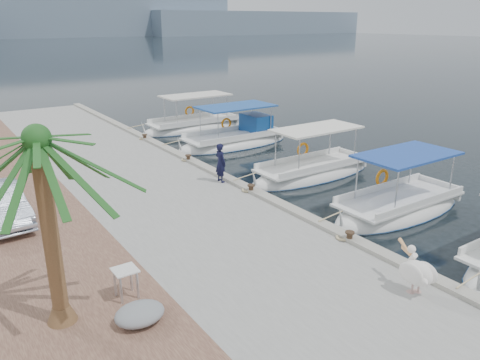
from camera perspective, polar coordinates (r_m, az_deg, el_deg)
name	(u,v)px	position (r m, az deg, el deg)	size (l,w,h in m)	color
ground	(283,216)	(17.02, 5.25, -4.38)	(400.00, 400.00, 0.00)	black
concrete_quay	(149,187)	(19.50, -11.06, -0.79)	(6.00, 40.00, 0.50)	gray
quay_curb	(207,168)	(20.57, -4.02, 1.47)	(0.44, 40.00, 0.12)	gray
cobblestone_strip	(17,213)	(18.30, -25.55, -3.69)	(4.00, 40.00, 0.50)	brown
distant_hills	(23,18)	(217.15, -24.90, 17.47)	(330.00, 60.00, 18.00)	slate
fishing_caique_b	(398,209)	(18.14, 18.72, -3.41)	(6.22, 2.34, 2.83)	white
fishing_caique_c	(312,174)	(21.36, 8.74, 0.73)	(6.67, 2.14, 2.83)	white
fishing_caique_d	(235,142)	(26.57, -0.62, 4.70)	(7.02, 2.57, 2.83)	white
fishing_caique_e	(194,128)	(30.56, -5.62, 6.37)	(7.22, 2.37, 2.83)	white
mooring_bollards	(251,188)	(17.67, 1.36, -0.99)	(0.28, 20.28, 0.33)	black
pelican	(417,272)	(12.04, 20.75, -10.40)	(0.83, 1.36, 1.08)	tan
fisherman	(221,163)	(18.74, -2.38, 2.12)	(0.58, 0.38, 1.59)	black
date_palm	(37,140)	(9.71, -23.53, 4.47)	(4.60, 4.60, 4.98)	brown
parked_car	(0,204)	(16.87, -27.20, -2.62)	(1.30, 3.74, 1.23)	silver
tarp_bundle	(140,314)	(10.70, -12.13, -15.66)	(1.10, 0.90, 0.40)	gray
folding_table	(126,277)	(11.44, -13.78, -11.45)	(0.55, 0.55, 0.73)	silver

